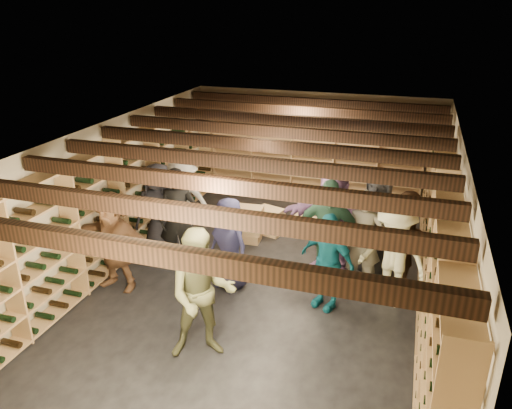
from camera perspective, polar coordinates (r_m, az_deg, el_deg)
The scene contains 23 objects.
ground at distance 8.23m, azimuth 0.75°, elevation -8.59°, with size 8.00×8.00×0.00m, color black.
walls at distance 7.68m, azimuth 0.79°, elevation -0.88°, with size 5.52×8.02×2.40m.
ceiling at distance 7.30m, azimuth 0.84°, elevation 7.82°, with size 5.50×8.00×0.01m, color beige.
ceiling_joists at distance 7.33m, azimuth 0.84°, elevation 6.76°, with size 5.40×7.12×0.18m.
wine_rack_left at distance 8.78m, azimuth -15.46°, elevation 0.41°, with size 0.32×7.50×2.15m.
wine_rack_right at distance 7.47m, azimuth 20.03°, elevation -4.08°, with size 0.32×7.50×2.15m.
wine_rack_back at distance 11.24m, azimuth 6.57°, elevation 5.84°, with size 4.70×0.30×2.15m.
crate_stack_left at distance 9.36m, azimuth -0.91°, elevation -2.25°, with size 0.53×0.37×0.68m.
crate_stack_right at distance 9.70m, azimuth 1.54°, elevation -1.89°, with size 0.57×0.46×0.51m.
crate_loose at distance 10.14m, azimuth 5.63°, elevation -1.94°, with size 0.50×0.33×0.17m, color tan.
person_0 at distance 8.75m, azimuth -10.99°, elevation -0.78°, with size 0.84×0.55×1.72m, color black.
person_1 at distance 8.32m, azimuth -8.87°, elevation -1.76°, with size 0.64×0.42×1.74m, color black.
person_2 at distance 6.26m, azimuth -6.17°, elevation -10.19°, with size 0.85×0.66×1.75m, color #4F5132.
person_3 at distance 7.53m, azimuth 15.45°, elevation -5.58°, with size 1.04×0.60×1.61m, color beige.
person_4 at distance 7.30m, azimuth 8.13°, elevation -6.41°, with size 0.87×0.36×1.49m, color #0E5A6D.
person_5 at distance 7.99m, azimuth -15.93°, elevation -4.04°, with size 1.48×0.47×1.59m, color brown.
person_6 at distance 7.73m, azimuth -3.08°, elevation -4.50°, with size 0.73×0.47×1.49m, color #222347.
person_7 at distance 7.80m, azimuth 12.14°, elevation -4.19°, with size 0.59×0.39×1.62m, color gray.
person_8 at distance 8.00m, azimuth 16.96°, elevation -4.06°, with size 0.78×0.61×1.61m, color #3F2818.
person_9 at distance 9.10m, azimuth -8.46°, elevation 0.22°, with size 1.09×0.63×1.69m, color #B8B3A9.
person_10 at distance 7.74m, azimuth 8.13°, elevation -3.39°, with size 1.05×0.44×1.79m, color #234534.
person_11 at distance 8.26m, azimuth 8.69°, elevation -1.80°, with size 1.65×0.52×1.78m, color slate.
person_12 at distance 8.24m, azimuth 13.47°, elevation -2.10°, with size 0.89×0.58×1.81m, color #2D2D31.
Camera 1 is at (2.06, -6.76, 4.21)m, focal length 35.00 mm.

